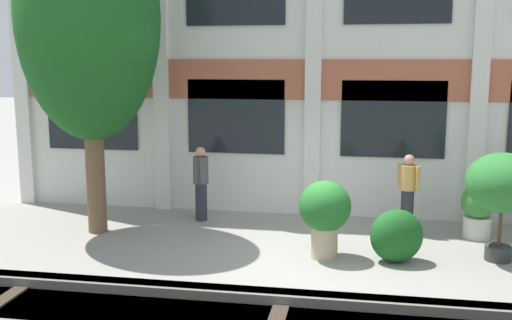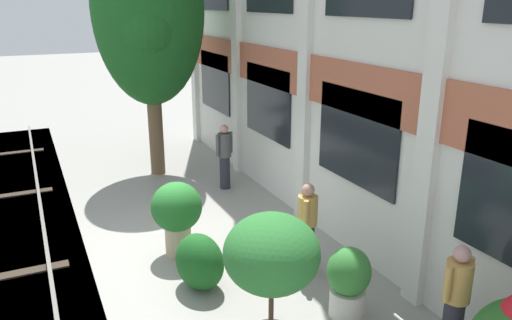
{
  "view_description": "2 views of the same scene",
  "coord_description": "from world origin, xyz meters",
  "px_view_note": "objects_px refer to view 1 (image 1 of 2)",
  "views": [
    {
      "loc": [
        1.06,
        -10.4,
        3.58
      ],
      "look_at": [
        -0.98,
        1.27,
        1.56
      ],
      "focal_mm": 42.0,
      "sensor_mm": 36.0,
      "label": 1
    },
    {
      "loc": [
        8.73,
        -2.18,
        4.56
      ],
      "look_at": [
        0.95,
        1.47,
        1.81
      ],
      "focal_mm": 35.0,
      "sensor_mm": 36.0,
      "label": 2
    }
  ],
  "objects_px": {
    "potted_plant_fluted_column": "(478,209)",
    "potted_plant_tall_urn": "(503,185)",
    "resident_by_doorway": "(201,181)",
    "broadleaf_tree": "(89,21)",
    "potted_plant_glazed_jar": "(325,211)",
    "topiary_hedge": "(397,236)",
    "resident_near_plants": "(408,191)"
  },
  "relations": [
    {
      "from": "broadleaf_tree",
      "to": "potted_plant_fluted_column",
      "type": "distance_m",
      "value": 8.6
    },
    {
      "from": "topiary_hedge",
      "to": "resident_near_plants",
      "type": "bearing_deg",
      "value": 80.48
    },
    {
      "from": "broadleaf_tree",
      "to": "potted_plant_fluted_column",
      "type": "relative_size",
      "value": 6.14
    },
    {
      "from": "resident_by_doorway",
      "to": "broadleaf_tree",
      "type": "bearing_deg",
      "value": 12.58
    },
    {
      "from": "resident_near_plants",
      "to": "topiary_hedge",
      "type": "bearing_deg",
      "value": 28.88
    },
    {
      "from": "potted_plant_fluted_column",
      "to": "topiary_hedge",
      "type": "height_order",
      "value": "potted_plant_fluted_column"
    },
    {
      "from": "potted_plant_glazed_jar",
      "to": "resident_by_doorway",
      "type": "distance_m",
      "value": 3.54
    },
    {
      "from": "potted_plant_tall_urn",
      "to": "resident_by_doorway",
      "type": "xyz_separation_m",
      "value": [
        -5.94,
        1.69,
        -0.49
      ]
    },
    {
      "from": "potted_plant_glazed_jar",
      "to": "resident_by_doorway",
      "type": "xyz_separation_m",
      "value": [
        -2.86,
        2.08,
        0.03
      ]
    },
    {
      "from": "resident_by_doorway",
      "to": "topiary_hedge",
      "type": "distance_m",
      "value": 4.65
    },
    {
      "from": "potted_plant_tall_urn",
      "to": "topiary_hedge",
      "type": "height_order",
      "value": "potted_plant_tall_urn"
    },
    {
      "from": "resident_near_plants",
      "to": "topiary_hedge",
      "type": "distance_m",
      "value": 1.92
    },
    {
      "from": "potted_plant_fluted_column",
      "to": "topiary_hedge",
      "type": "xyz_separation_m",
      "value": [
        -1.68,
        -1.76,
        -0.12
      ]
    },
    {
      "from": "potted_plant_tall_urn",
      "to": "resident_by_doorway",
      "type": "distance_m",
      "value": 6.2
    },
    {
      "from": "potted_plant_fluted_column",
      "to": "potted_plant_tall_urn",
      "type": "bearing_deg",
      "value": -84.51
    },
    {
      "from": "resident_by_doorway",
      "to": "resident_near_plants",
      "type": "bearing_deg",
      "value": 156.27
    },
    {
      "from": "resident_by_doorway",
      "to": "potted_plant_glazed_jar",
      "type": "bearing_deg",
      "value": 123.41
    },
    {
      "from": "potted_plant_tall_urn",
      "to": "potted_plant_fluted_column",
      "type": "bearing_deg",
      "value": 95.49
    },
    {
      "from": "resident_by_doorway",
      "to": "resident_near_plants",
      "type": "height_order",
      "value": "resident_by_doorway"
    },
    {
      "from": "potted_plant_glazed_jar",
      "to": "broadleaf_tree",
      "type": "bearing_deg",
      "value": 169.94
    },
    {
      "from": "potted_plant_tall_urn",
      "to": "broadleaf_tree",
      "type": "bearing_deg",
      "value": 176.67
    },
    {
      "from": "broadleaf_tree",
      "to": "potted_plant_glazed_jar",
      "type": "relative_size",
      "value": 4.85
    },
    {
      "from": "topiary_hedge",
      "to": "potted_plant_tall_urn",
      "type": "bearing_deg",
      "value": 12.44
    },
    {
      "from": "potted_plant_glazed_jar",
      "to": "resident_by_doorway",
      "type": "height_order",
      "value": "resident_by_doorway"
    },
    {
      "from": "potted_plant_glazed_jar",
      "to": "resident_near_plants",
      "type": "xyz_separation_m",
      "value": [
        1.58,
        1.83,
        0.02
      ]
    },
    {
      "from": "potted_plant_glazed_jar",
      "to": "topiary_hedge",
      "type": "relative_size",
      "value": 1.49
    },
    {
      "from": "resident_by_doorway",
      "to": "resident_near_plants",
      "type": "relative_size",
      "value": 1.0
    },
    {
      "from": "potted_plant_glazed_jar",
      "to": "topiary_hedge",
      "type": "height_order",
      "value": "potted_plant_glazed_jar"
    },
    {
      "from": "potted_plant_tall_urn",
      "to": "topiary_hedge",
      "type": "distance_m",
      "value": 2.06
    },
    {
      "from": "broadleaf_tree",
      "to": "potted_plant_glazed_jar",
      "type": "distance_m",
      "value": 5.93
    },
    {
      "from": "potted_plant_glazed_jar",
      "to": "potted_plant_tall_urn",
      "type": "bearing_deg",
      "value": 7.16
    },
    {
      "from": "potted_plant_fluted_column",
      "to": "potted_plant_tall_urn",
      "type": "height_order",
      "value": "potted_plant_tall_urn"
    }
  ]
}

